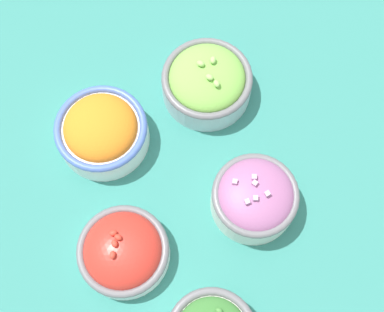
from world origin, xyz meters
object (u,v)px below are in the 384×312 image
at_px(bowl_lettuce, 207,82).
at_px(bowl_cherry_tomatoes, 123,251).
at_px(bowl_red_onion, 254,198).
at_px(bowl_carrots, 102,131).

distance_m(bowl_lettuce, bowl_cherry_tomatoes, 0.30).
distance_m(bowl_lettuce, bowl_red_onion, 0.21).
height_order(bowl_cherry_tomatoes, bowl_red_onion, bowl_red_onion).
distance_m(bowl_cherry_tomatoes, bowl_red_onion, 0.21).
relative_size(bowl_lettuce, bowl_carrots, 1.01).
bearing_deg(bowl_cherry_tomatoes, bowl_red_onion, 141.04).
height_order(bowl_lettuce, bowl_red_onion, same).
bearing_deg(bowl_cherry_tomatoes, bowl_carrots, -138.45).
distance_m(bowl_lettuce, bowl_carrots, 0.19).
bearing_deg(bowl_lettuce, bowl_carrots, -33.41).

